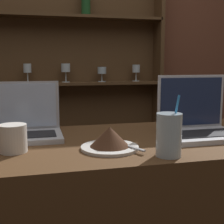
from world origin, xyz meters
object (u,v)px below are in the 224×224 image
(laptop_far, at_px, (199,122))
(water_glass, at_px, (169,135))
(laptop_near, at_px, (19,126))
(coffee_cup, at_px, (13,138))
(cake_plate, at_px, (110,139))

(laptop_far, bearing_deg, water_glass, -135.20)
(laptop_near, height_order, coffee_cup, laptop_near)
(laptop_near, xyz_separation_m, water_glass, (0.45, -0.36, 0.02))
(laptop_near, distance_m, laptop_far, 0.69)
(cake_plate, distance_m, coffee_cup, 0.31)
(laptop_near, xyz_separation_m, coffee_cup, (-0.01, -0.20, -0.00))
(water_glass, distance_m, coffee_cup, 0.49)
(cake_plate, height_order, water_glass, water_glass)
(laptop_far, height_order, water_glass, laptop_far)
(coffee_cup, bearing_deg, cake_plate, -7.72)
(laptop_far, distance_m, cake_plate, 0.40)
(cake_plate, distance_m, water_glass, 0.20)
(laptop_near, distance_m, water_glass, 0.58)
(laptop_near, bearing_deg, water_glass, -38.49)
(laptop_far, bearing_deg, coffee_cup, -174.44)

